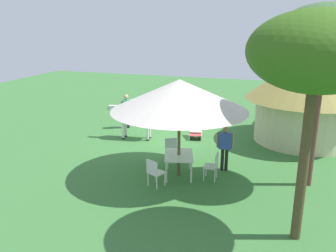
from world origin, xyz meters
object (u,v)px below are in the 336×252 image
object	(u,v)px
thatched_hut	(305,94)
shade_umbrella	(179,95)
patio_dining_table	(179,157)
patio_chair_west_end	(213,165)
guest_beside_umbrella	(225,144)
standing_watcher	(127,108)
zebra_by_umbrella	(176,102)
acacia_tree_right_background	(326,34)
zebra_nearest_camera	(135,117)
striped_lounge_chair	(196,133)
patio_chair_near_hut	(171,149)
patio_chair_near_lawn	(154,171)
acacia_tree_behind_hut	(317,53)

from	to	relation	value
thatched_hut	shade_umbrella	xyz separation A→B (m)	(5.09, -3.99, 0.68)
thatched_hut	shade_umbrella	world-z (taller)	thatched_hut
patio_dining_table	patio_chair_west_end	xyz separation A→B (m)	(-0.03, 1.15, -0.13)
thatched_hut	guest_beside_umbrella	size ratio (longest dim) A/B	3.14
standing_watcher	zebra_by_umbrella	distance (m)	2.73
acacia_tree_right_background	patio_dining_table	bearing A→B (deg)	-81.75
acacia_tree_right_background	shade_umbrella	bearing A→B (deg)	-81.75
thatched_hut	shade_umbrella	bearing A→B (deg)	-38.11
patio_dining_table	zebra_by_umbrella	bearing A→B (deg)	-162.41
shade_umbrella	zebra_nearest_camera	xyz separation A→B (m)	(-3.12, -2.92, -1.74)
patio_dining_table	zebra_nearest_camera	distance (m)	4.29
striped_lounge_chair	zebra_nearest_camera	size ratio (longest dim) A/B	0.42
patio_chair_west_end	striped_lounge_chair	bearing A→B (deg)	20.12
acacia_tree_right_background	zebra_by_umbrella	bearing A→B (deg)	-133.71
shade_umbrella	patio_chair_near_hut	xyz separation A→B (m)	(-1.00, -0.57, -2.21)
patio_chair_near_hut	acacia_tree_right_background	bearing A→B (deg)	145.22
standing_watcher	zebra_by_umbrella	bearing A→B (deg)	175.99
thatched_hut	patio_chair_near_lawn	xyz separation A→B (m)	(6.15, -4.46, -1.54)
shade_umbrella	patio_chair_near_lawn	bearing A→B (deg)	-23.98
patio_dining_table	acacia_tree_behind_hut	size ratio (longest dim) A/B	0.28
thatched_hut	patio_chair_near_hut	size ratio (longest dim) A/B	5.51
patio_chair_near_lawn	striped_lounge_chair	distance (m)	5.05
patio_dining_table	acacia_tree_behind_hut	bearing A→B (deg)	55.32
striped_lounge_chair	acacia_tree_right_background	xyz separation A→B (m)	(3.39, 4.48, 4.37)
patio_chair_near_lawn	acacia_tree_behind_hut	size ratio (longest dim) A/B	0.17
thatched_hut	acacia_tree_right_background	bearing A→B (deg)	1.13
zebra_by_umbrella	patio_dining_table	bearing A→B (deg)	120.58
patio_chair_west_end	zebra_by_umbrella	size ratio (longest dim) A/B	0.39
patio_dining_table	thatched_hut	bearing A→B (deg)	141.89
shade_umbrella	striped_lounge_chair	distance (m)	4.71
patio_chair_near_hut	acacia_tree_behind_hut	xyz separation A→B (m)	(3.53, 4.22, 3.81)
patio_dining_table	striped_lounge_chair	size ratio (longest dim) A/B	1.60
patio_dining_table	acacia_tree_right_background	distance (m)	5.72
patio_chair_near_lawn	acacia_tree_right_background	xyz separation A→B (m)	(-1.65, 4.55, 4.10)
shade_umbrella	patio_chair_near_lawn	world-z (taller)	shade_umbrella
shade_umbrella	patio_chair_near_hut	distance (m)	2.50
shade_umbrella	acacia_tree_right_background	size ratio (longest dim) A/B	0.80
patio_chair_west_end	patio_chair_near_hut	size ratio (longest dim) A/B	1.00
patio_dining_table	zebra_by_umbrella	size ratio (longest dim) A/B	0.63
patio_chair_near_hut	guest_beside_umbrella	xyz separation A→B (m)	(0.09, 1.94, 0.43)
patio_chair_near_lawn	acacia_tree_right_background	world-z (taller)	acacia_tree_right_background
thatched_hut	patio_dining_table	world-z (taller)	thatched_hut
thatched_hut	patio_chair_near_lawn	world-z (taller)	thatched_hut
patio_dining_table	patio_chair_near_hut	bearing A→B (deg)	-150.26
patio_dining_table	acacia_tree_right_background	xyz separation A→B (m)	(-0.59, 4.08, 3.97)
patio_chair_west_end	standing_watcher	xyz separation A→B (m)	(-4.45, -5.10, 0.47)
shade_umbrella	zebra_nearest_camera	distance (m)	4.62
acacia_tree_right_background	zebra_nearest_camera	bearing A→B (deg)	-109.85
shade_umbrella	patio_chair_near_hut	size ratio (longest dim) A/B	4.86
patio_chair_near_lawn	guest_beside_umbrella	world-z (taller)	guest_beside_umbrella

